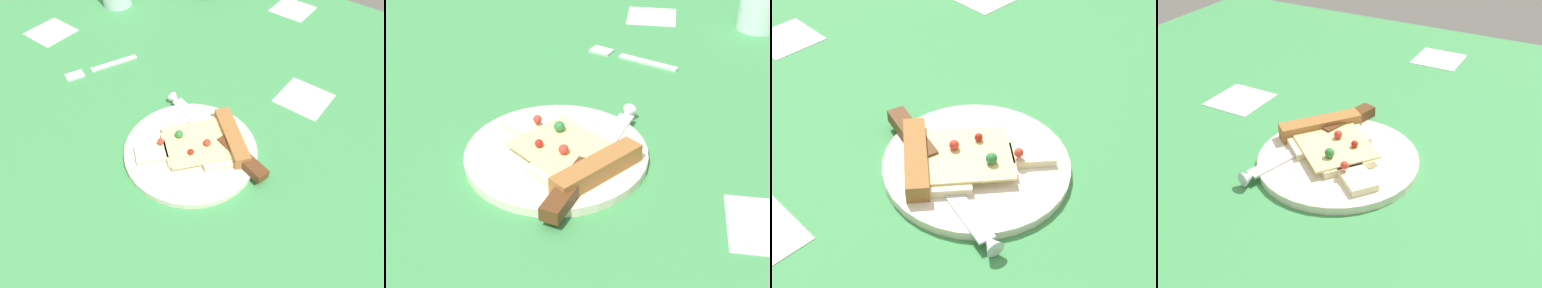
{
  "view_description": "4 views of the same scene",
  "coord_description": "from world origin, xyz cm",
  "views": [
    {
      "loc": [
        35.24,
        -29.71,
        48.41
      ],
      "look_at": [
        10.39,
        2.45,
        3.24
      ],
      "focal_mm": 35.73,
      "sensor_mm": 36.0,
      "label": 1
    },
    {
      "loc": [
        64.71,
        14.08,
        39.56
      ],
      "look_at": [
        8.75,
        5.52,
        1.71
      ],
      "focal_mm": 53.17,
      "sensor_mm": 36.0,
      "label": 2
    },
    {
      "loc": [
        -24.84,
        38.85,
        46.91
      ],
      "look_at": [
        11.96,
        2.8,
        2.2
      ],
      "focal_mm": 54.18,
      "sensor_mm": 36.0,
      "label": 3
    },
    {
      "loc": [
        -38.85,
        -24.79,
        38.49
      ],
      "look_at": [
        11.38,
        2.15,
        2.42
      ],
      "focal_mm": 46.15,
      "sensor_mm": 36.0,
      "label": 4
    }
  ],
  "objects": [
    {
      "name": "ground_plane",
      "position": [
        0.02,
        0.02,
        -1.5
      ],
      "size": [
        137.79,
        137.79,
        3.0
      ],
      "color": "#3D8C4C",
      "rests_on": "ground"
    },
    {
      "name": "plate",
      "position": [
        9.65,
        3.04,
        0.55
      ],
      "size": [
        22.02,
        22.02,
        1.1
      ],
      "primitive_type": "cylinder",
      "color": "silver",
      "rests_on": "ground_plane"
    },
    {
      "name": "pizza_slice",
      "position": [
        11.26,
        5.04,
        1.9
      ],
      "size": [
        17.0,
        18.44,
        2.64
      ],
      "rotation": [
        0.0,
        0.0,
        2.46
      ],
      "color": "beige",
      "rests_on": "plate"
    },
    {
      "name": "knife",
      "position": [
        13.32,
        7.16,
        1.7
      ],
      "size": [
        23.68,
        8.47,
        2.45
      ],
      "rotation": [
        0.0,
        0.0,
        1.3
      ],
      "color": "silver",
      "rests_on": "plate"
    }
  ]
}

